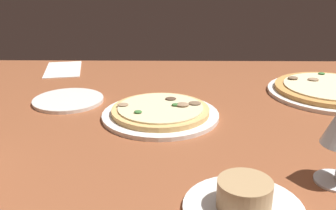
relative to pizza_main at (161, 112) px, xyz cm
name	(u,v)px	position (x,y,z in cm)	size (l,w,h in cm)	color
dining_table	(175,125)	(-3.52, 0.12, -3.17)	(150.00, 110.00, 4.00)	brown
pizza_main	(161,112)	(0.00, 0.00, 0.00)	(27.44, 27.44, 3.30)	white
pizza_side	(331,90)	(-46.37, -17.19, 0.02)	(33.88, 33.88, 3.40)	white
ramekin_on_saucer	(244,201)	(-13.29, 36.84, 0.55)	(17.89, 17.89, 5.05)	white
side_plate	(68,100)	(24.42, -10.08, -0.72)	(18.20, 18.20, 0.90)	silver
paper_menu	(63,69)	(34.19, -41.80, -1.02)	(11.43, 20.33, 0.30)	white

